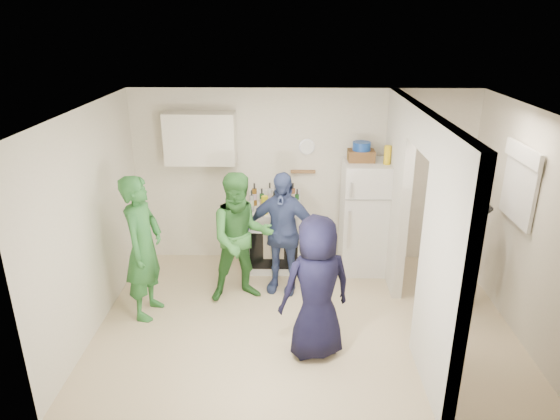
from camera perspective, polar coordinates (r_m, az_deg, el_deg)
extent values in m
plane|color=#C7B18C|center=(6.12, 2.79, -12.39)|extent=(4.80, 4.80, 0.00)
plane|color=silver|center=(7.13, 2.62, 3.75)|extent=(4.80, 0.00, 4.80)
plane|color=silver|center=(4.01, 3.73, -10.90)|extent=(4.80, 0.00, 4.80)
plane|color=silver|center=(5.95, -20.76, -1.24)|extent=(0.00, 3.40, 3.40)
plane|color=silver|center=(6.10, 26.18, -1.54)|extent=(0.00, 3.40, 3.40)
plane|color=white|center=(5.18, 3.29, 11.36)|extent=(4.80, 4.80, 0.00)
cube|color=silver|center=(6.70, 13.06, 2.06)|extent=(0.12, 1.20, 2.50)
cube|color=silver|center=(4.74, 18.19, -6.69)|extent=(0.12, 1.20, 2.50)
cube|color=silver|center=(5.39, 16.24, 8.79)|extent=(0.12, 1.00, 0.40)
cube|color=white|center=(7.10, -0.64, -3.18)|extent=(0.76, 0.63, 0.90)
cube|color=silver|center=(6.90, -9.08, 8.09)|extent=(0.95, 0.34, 0.70)
cube|color=white|center=(7.02, 9.70, -0.81)|extent=(0.65, 0.63, 1.58)
cube|color=brown|center=(6.78, 9.25, 6.15)|extent=(0.35, 0.25, 0.15)
cylinder|color=navy|center=(6.75, 9.31, 7.22)|extent=(0.24, 0.24, 0.11)
cylinder|color=yellow|center=(6.68, 12.18, 6.17)|extent=(0.09, 0.09, 0.25)
cylinder|color=white|center=(6.99, 3.10, 7.22)|extent=(0.22, 0.02, 0.22)
cube|color=olive|center=(7.05, 2.65, 4.41)|extent=(0.35, 0.08, 0.03)
cube|color=black|center=(6.14, 25.87, 2.63)|extent=(0.03, 0.70, 0.80)
cube|color=white|center=(6.13, 25.74, 2.63)|extent=(0.04, 0.76, 0.86)
cube|color=white|center=(6.03, 26.05, 5.79)|extent=(0.04, 0.82, 0.18)
cylinder|color=yellow|center=(6.68, -1.75, 0.57)|extent=(0.09, 0.09, 0.25)
cylinder|color=#AB290B|center=(6.72, 1.16, 0.09)|extent=(0.09, 0.09, 0.12)
imported|color=#2D712D|center=(6.03, -15.35, -4.16)|extent=(0.51, 0.69, 1.75)
imported|color=#387835|center=(6.18, -4.47, -3.21)|extent=(0.95, 0.82, 1.67)
imported|color=navy|center=(6.37, 0.19, -2.64)|extent=(1.02, 0.63, 1.62)
imported|color=black|center=(5.19, 4.18, -8.90)|extent=(0.89, 0.72, 1.57)
imported|color=black|center=(6.33, 19.87, -4.43)|extent=(0.89, 1.14, 1.56)
cylinder|color=brown|center=(6.99, -2.93, 1.81)|extent=(0.07, 0.07, 0.32)
cylinder|color=#1A501C|center=(6.81, -2.09, 1.24)|extent=(0.06, 0.06, 0.31)
cylinder|color=silver|center=(7.02, -1.17, 1.89)|extent=(0.06, 0.06, 0.32)
cylinder|color=brown|center=(6.82, -0.66, 1.07)|extent=(0.07, 0.07, 0.26)
cylinder|color=#9DA4AE|center=(7.07, 0.34, 1.77)|extent=(0.07, 0.07, 0.26)
cylinder|color=#174119|center=(6.88, 1.00, 1.45)|extent=(0.07, 0.07, 0.31)
cylinder|color=brown|center=(7.00, 1.46, 1.85)|extent=(0.07, 0.07, 0.32)
cylinder|color=#91959C|center=(6.78, -3.25, 1.07)|extent=(0.06, 0.06, 0.30)
cylinder|color=#59420F|center=(6.99, -0.27, 1.59)|extent=(0.07, 0.07, 0.27)
cylinder|color=#1C5422|center=(6.77, 1.96, 1.15)|extent=(0.06, 0.06, 0.32)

